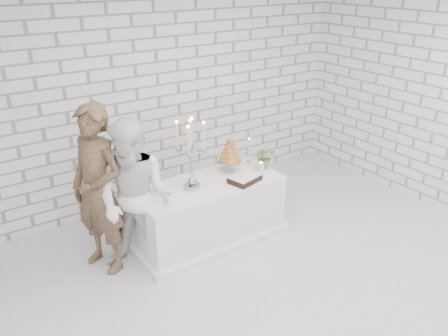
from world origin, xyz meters
TOP-DOWN VIEW (x-y plane):
  - ground at (0.00, 0.00)m, footprint 6.00×5.00m
  - wall_back at (0.00, 2.50)m, footprint 6.00×0.01m
  - cake_table at (-0.08, 1.17)m, footprint 1.80×0.80m
  - groom at (-1.35, 1.34)m, footprint 0.68×0.81m
  - bride at (-1.06, 1.06)m, footprint 1.05×1.08m
  - candelabra at (-0.30, 1.16)m, footprint 0.38×0.38m
  - croquembouche at (0.34, 1.30)m, footprint 0.36×0.36m
  - chocolate_cake at (0.31, 0.96)m, footprint 0.42×0.34m
  - pillar_candle at (0.65, 1.07)m, footprint 0.09×0.09m
  - extra_taper at (0.71, 1.40)m, footprint 0.07×0.07m
  - flowers at (0.77, 1.15)m, footprint 0.32×0.30m

SIDE VIEW (x-z plane):
  - ground at x=0.00m, z-range -0.01..0.01m
  - cake_table at x=-0.08m, z-range 0.00..0.75m
  - chocolate_cake at x=0.31m, z-range 0.75..0.83m
  - pillar_candle at x=0.65m, z-range 0.75..0.87m
  - bride at x=-1.06m, z-range 0.00..1.75m
  - flowers at x=0.77m, z-range 0.75..1.04m
  - extra_taper at x=0.71m, z-range 0.75..1.07m
  - groom at x=-1.35m, z-range 0.00..1.90m
  - croquembouche at x=0.34m, z-range 0.75..1.21m
  - candelabra at x=-0.30m, z-range 0.75..1.60m
  - wall_back at x=0.00m, z-range 0.00..3.00m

